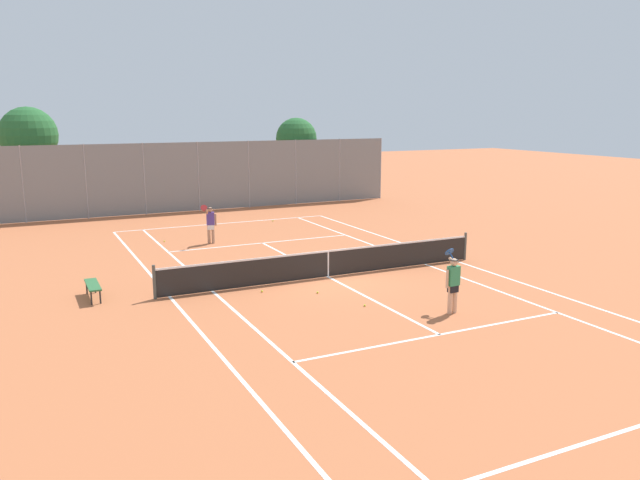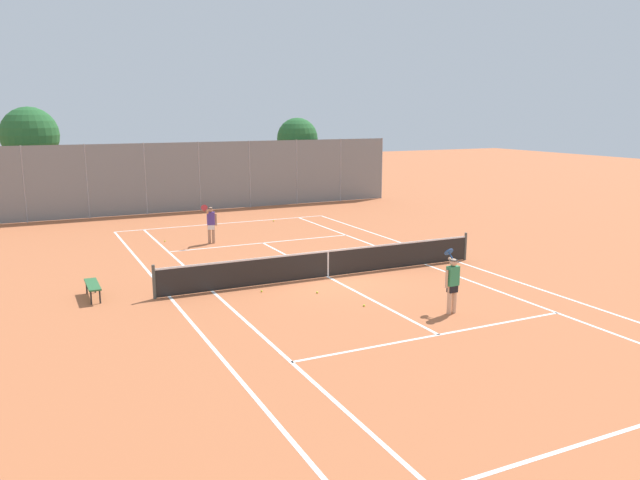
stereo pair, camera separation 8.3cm
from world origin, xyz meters
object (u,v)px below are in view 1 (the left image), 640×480
object	(u,v)px
courtside_bench	(93,286)
tree_behind_left	(29,137)
player_far_left	(211,223)
loose_tennis_ball_5	(318,292)
tree_behind_right	(297,140)
loose_tennis_ball_1	(240,265)
loose_tennis_ball_2	(365,305)
player_near_side	(453,281)
loose_tennis_ball_3	(164,241)
loose_tennis_ball_4	(273,221)
tennis_net	(328,263)
loose_tennis_ball_0	(262,291)

from	to	relation	value
courtside_bench	tree_behind_left	bearing A→B (deg)	93.06
player_far_left	tree_behind_left	xyz separation A→B (m)	(-6.61, 12.56, 3.36)
loose_tennis_ball_5	tree_behind_right	world-z (taller)	tree_behind_right
loose_tennis_ball_1	loose_tennis_ball_2	xyz separation A→B (m)	(1.67, -6.37, 0.00)
loose_tennis_ball_5	tree_behind_left	xyz separation A→B (m)	(-7.45, 21.52, 4.25)
player_near_side	loose_tennis_ball_5	xyz separation A→B (m)	(-2.60, 3.43, -0.89)
player_far_left	loose_tennis_ball_3	size ratio (longest dim) A/B	26.88
loose_tennis_ball_2	loose_tennis_ball_4	xyz separation A→B (m)	(3.01, 14.83, 0.00)
loose_tennis_ball_1	loose_tennis_ball_2	world-z (taller)	same
player_near_side	loose_tennis_ball_1	size ratio (longest dim) A/B	26.88
courtside_bench	tree_behind_right	xyz separation A→B (m)	(14.58, 17.42, 3.47)
loose_tennis_ball_5	loose_tennis_ball_4	bearing A→B (deg)	74.25
tennis_net	loose_tennis_ball_3	distance (m)	9.36
player_near_side	loose_tennis_ball_4	bearing A→B (deg)	86.30
loose_tennis_ball_1	courtside_bench	xyz separation A→B (m)	(-5.43, -2.01, 0.38)
loose_tennis_ball_4	tree_behind_right	xyz separation A→B (m)	(4.48, 6.95, 3.85)
player_near_side	tree_behind_left	size ratio (longest dim) A/B	0.30
loose_tennis_ball_5	courtside_bench	distance (m)	6.93
player_far_left	tree_behind_right	bearing A→B (deg)	50.71
loose_tennis_ball_1	loose_tennis_ball_0	bearing A→B (deg)	-98.18
loose_tennis_ball_4	loose_tennis_ball_5	xyz separation A→B (m)	(-3.66, -12.99, 0.00)
loose_tennis_ball_4	tree_behind_left	bearing A→B (deg)	142.51
player_near_side	loose_tennis_ball_5	distance (m)	4.40
loose_tennis_ball_0	loose_tennis_ball_3	xyz separation A→B (m)	(-1.09, 9.28, 0.00)
loose_tennis_ball_0	loose_tennis_ball_3	bearing A→B (deg)	96.67
loose_tennis_ball_0	courtside_bench	size ratio (longest dim) A/B	0.04
loose_tennis_ball_0	loose_tennis_ball_2	size ratio (longest dim) A/B	1.00
loose_tennis_ball_2	loose_tennis_ball_4	distance (m)	15.13
player_near_side	loose_tennis_ball_4	world-z (taller)	player_near_side
loose_tennis_ball_3	tree_behind_right	bearing A→B (deg)	42.20
loose_tennis_ball_2	loose_tennis_ball_3	xyz separation A→B (m)	(-3.28, 12.02, 0.00)
loose_tennis_ball_0	tree_behind_left	size ratio (longest dim) A/B	0.01
loose_tennis_ball_1	loose_tennis_ball_2	size ratio (longest dim) A/B	1.00
loose_tennis_ball_1	loose_tennis_ball_3	distance (m)	5.87
loose_tennis_ball_5	tree_behind_right	xyz separation A→B (m)	(8.14, 19.94, 3.85)
loose_tennis_ball_3	player_far_left	bearing A→B (deg)	-34.47
tree_behind_left	loose_tennis_ball_1	bearing A→B (deg)	-69.22
loose_tennis_ball_1	loose_tennis_ball_3	size ratio (longest dim) A/B	1.00
loose_tennis_ball_0	loose_tennis_ball_5	xyz separation A→B (m)	(1.53, -0.90, 0.00)
loose_tennis_ball_1	loose_tennis_ball_4	distance (m)	9.66
tennis_net	tree_behind_left	bearing A→B (deg)	113.55
tennis_net	tree_behind_left	distance (m)	22.00
loose_tennis_ball_3	courtside_bench	xyz separation A→B (m)	(-3.82, -7.66, 0.38)
tennis_net	player_near_side	bearing A→B (deg)	-74.65
player_far_left	loose_tennis_ball_0	bearing A→B (deg)	-94.91
player_near_side	loose_tennis_ball_0	xyz separation A→B (m)	(-4.13, 4.33, -0.89)
loose_tennis_ball_2	loose_tennis_ball_3	size ratio (longest dim) A/B	1.00
player_far_left	loose_tennis_ball_4	xyz separation A→B (m)	(4.50, 4.03, -0.89)
player_near_side	loose_tennis_ball_2	size ratio (longest dim) A/B	26.88
loose_tennis_ball_0	loose_tennis_ball_3	size ratio (longest dim) A/B	1.00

